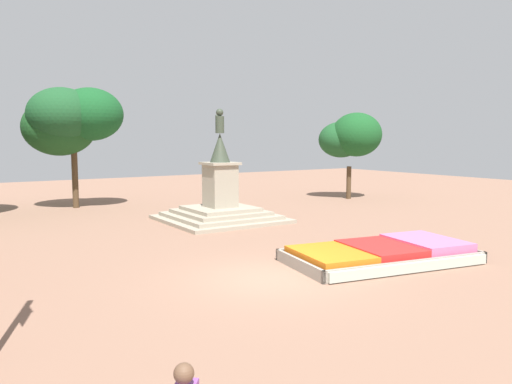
{
  "coord_description": "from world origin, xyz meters",
  "views": [
    {
      "loc": [
        -7.67,
        -11.08,
        3.85
      ],
      "look_at": [
        2.99,
        5.39,
        1.77
      ],
      "focal_mm": 35.0,
      "sensor_mm": 36.0,
      "label": 1
    }
  ],
  "objects": [
    {
      "name": "flower_planter",
      "position": [
        4.07,
        -0.34,
        0.26
      ],
      "size": [
        6.3,
        4.01,
        0.6
      ],
      "color": "#38281C",
      "rests_on": "ground_plane"
    },
    {
      "name": "statue_monument",
      "position": [
        3.6,
        9.43,
        0.87
      ],
      "size": [
        5.16,
        5.16,
        5.25
      ],
      "color": "#9E947F",
      "rests_on": "ground_plane"
    },
    {
      "name": "park_tree_far_right",
      "position": [
        15.02,
        12.77,
        4.0
      ],
      "size": [
        3.77,
        3.73,
        5.54
      ],
      "color": "#4C3823",
      "rests_on": "ground_plane"
    },
    {
      "name": "ground_plane",
      "position": [
        0.0,
        0.0,
        0.0
      ],
      "size": [
        76.16,
        76.16,
        0.0
      ],
      "primitive_type": "plane",
      "color": "#8C6651"
    },
    {
      "name": "park_tree_behind_statue",
      "position": [
        -1.27,
        17.58,
        4.93
      ],
      "size": [
        5.24,
        4.47,
        6.67
      ],
      "color": "#4C3823",
      "rests_on": "ground_plane"
    }
  ]
}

